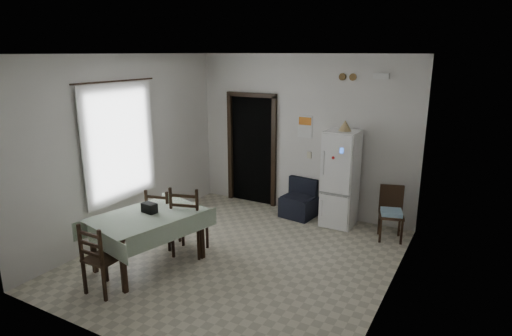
{
  "coord_description": "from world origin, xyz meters",
  "views": [
    {
      "loc": [
        2.99,
        -4.88,
        2.92
      ],
      "look_at": [
        0.0,
        0.5,
        1.25
      ],
      "focal_mm": 30.0,
      "sensor_mm": 36.0,
      "label": 1
    }
  ],
  "objects_px": {
    "dining_table": "(149,240)",
    "dining_chair_near_head": "(103,257)",
    "fridge": "(340,179)",
    "dining_chair_far_right": "(190,219)",
    "dining_chair_far_left": "(163,217)",
    "corner_chair": "(391,214)",
    "navy_seat": "(299,199)"
  },
  "relations": [
    {
      "from": "dining_table",
      "to": "dining_chair_near_head",
      "type": "xyz_separation_m",
      "value": [
        -0.01,
        -0.79,
        0.08
      ]
    },
    {
      "from": "dining_chair_near_head",
      "to": "fridge",
      "type": "bearing_deg",
      "value": -118.73
    },
    {
      "from": "dining_chair_far_right",
      "to": "dining_chair_near_head",
      "type": "distance_m",
      "value": 1.41
    },
    {
      "from": "fridge",
      "to": "dining_chair_far_left",
      "type": "bearing_deg",
      "value": -134.67
    },
    {
      "from": "dining_chair_far_left",
      "to": "dining_chair_near_head",
      "type": "distance_m",
      "value": 1.42
    },
    {
      "from": "dining_chair_near_head",
      "to": "dining_chair_far_right",
      "type": "bearing_deg",
      "value": -102.16
    },
    {
      "from": "fridge",
      "to": "dining_chair_far_right",
      "type": "height_order",
      "value": "fridge"
    },
    {
      "from": "fridge",
      "to": "dining_table",
      "type": "relative_size",
      "value": 1.14
    },
    {
      "from": "corner_chair",
      "to": "dining_chair_near_head",
      "type": "distance_m",
      "value": 4.34
    },
    {
      "from": "dining_chair_near_head",
      "to": "dining_table",
      "type": "bearing_deg",
      "value": -91.73
    },
    {
      "from": "navy_seat",
      "to": "dining_chair_near_head",
      "type": "relative_size",
      "value": 0.73
    },
    {
      "from": "fridge",
      "to": "dining_chair_far_left",
      "type": "height_order",
      "value": "fridge"
    },
    {
      "from": "dining_table",
      "to": "corner_chair",
      "type": "bearing_deg",
      "value": 55.8
    },
    {
      "from": "corner_chair",
      "to": "dining_table",
      "type": "height_order",
      "value": "corner_chair"
    },
    {
      "from": "corner_chair",
      "to": "dining_table",
      "type": "distance_m",
      "value": 3.75
    },
    {
      "from": "dining_chair_far_left",
      "to": "dining_table",
      "type": "bearing_deg",
      "value": 100.3
    },
    {
      "from": "fridge",
      "to": "dining_table",
      "type": "bearing_deg",
      "value": -124.11
    },
    {
      "from": "dining_chair_far_right",
      "to": "navy_seat",
      "type": "bearing_deg",
      "value": -128.44
    },
    {
      "from": "navy_seat",
      "to": "dining_chair_far_right",
      "type": "height_order",
      "value": "dining_chair_far_right"
    },
    {
      "from": "dining_table",
      "to": "dining_chair_near_head",
      "type": "bearing_deg",
      "value": -77.43
    },
    {
      "from": "navy_seat",
      "to": "dining_chair_far_right",
      "type": "distance_m",
      "value": 2.3
    },
    {
      "from": "dining_chair_far_right",
      "to": "dining_table",
      "type": "bearing_deg",
      "value": 48.4
    },
    {
      "from": "fridge",
      "to": "dining_table",
      "type": "distance_m",
      "value": 3.32
    },
    {
      "from": "fridge",
      "to": "dining_table",
      "type": "height_order",
      "value": "fridge"
    },
    {
      "from": "fridge",
      "to": "dining_chair_near_head",
      "type": "distance_m",
      "value": 4.0
    },
    {
      "from": "fridge",
      "to": "dining_chair_far_right",
      "type": "bearing_deg",
      "value": -126.5
    },
    {
      "from": "fridge",
      "to": "corner_chair",
      "type": "xyz_separation_m",
      "value": [
        0.92,
        -0.2,
        -0.4
      ]
    },
    {
      "from": "corner_chair",
      "to": "dining_chair_far_right",
      "type": "distance_m",
      "value": 3.17
    },
    {
      "from": "fridge",
      "to": "dining_chair_near_head",
      "type": "height_order",
      "value": "fridge"
    },
    {
      "from": "navy_seat",
      "to": "corner_chair",
      "type": "distance_m",
      "value": 1.7
    },
    {
      "from": "dining_chair_far_left",
      "to": "dining_chair_far_right",
      "type": "height_order",
      "value": "dining_chair_far_right"
    },
    {
      "from": "dining_chair_far_right",
      "to": "dining_chair_near_head",
      "type": "xyz_separation_m",
      "value": [
        -0.28,
        -1.38,
        -0.07
      ]
    }
  ]
}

